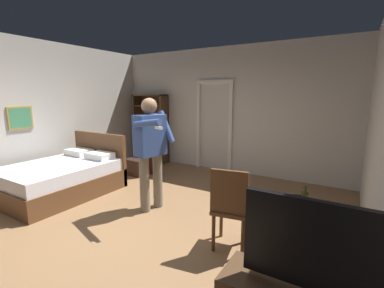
% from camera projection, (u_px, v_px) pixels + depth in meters
% --- Properties ---
extents(ground_plane, '(7.07, 7.07, 0.00)m').
position_uv_depth(ground_plane, '(127.00, 225.00, 3.74)').
color(ground_plane, olive).
extents(wall_back, '(5.87, 0.12, 2.86)m').
position_uv_depth(wall_back, '(225.00, 110.00, 6.23)').
color(wall_back, beige).
rests_on(wall_back, ground_plane).
extents(wall_left, '(0.15, 6.66, 2.86)m').
position_uv_depth(wall_left, '(10.00, 115.00, 4.94)').
color(wall_left, beige).
rests_on(wall_left, ground_plane).
extents(doorway_frame, '(0.93, 0.08, 2.13)m').
position_uv_depth(doorway_frame, '(214.00, 119.00, 6.33)').
color(doorway_frame, white).
rests_on(doorway_frame, ground_plane).
extents(bed, '(1.43, 1.91, 1.02)m').
position_uv_depth(bed, '(64.00, 177.00, 4.89)').
color(bed, brown).
rests_on(bed, ground_plane).
extents(bookshelf, '(0.99, 0.32, 1.80)m').
position_uv_depth(bookshelf, '(151.00, 125.00, 7.17)').
color(bookshelf, '#4C331E').
rests_on(bookshelf, ground_plane).
extents(side_table, '(0.64, 0.64, 0.70)m').
position_uv_depth(side_table, '(288.00, 229.00, 2.66)').
color(side_table, brown).
rests_on(side_table, ground_plane).
extents(laptop, '(0.38, 0.39, 0.16)m').
position_uv_depth(laptop, '(286.00, 204.00, 2.58)').
color(laptop, black).
rests_on(laptop, side_table).
extents(bottle_on_table, '(0.06, 0.06, 0.27)m').
position_uv_depth(bottle_on_table, '(304.00, 203.00, 2.46)').
color(bottle_on_table, '#3A4214').
rests_on(bottle_on_table, side_table).
extents(wooden_chair, '(0.48, 0.48, 0.99)m').
position_uv_depth(wooden_chair, '(231.00, 206.00, 3.05)').
color(wooden_chair, brown).
rests_on(wooden_chair, ground_plane).
extents(person_blue_shirt, '(0.72, 0.73, 1.75)m').
position_uv_depth(person_blue_shirt, '(151.00, 146.00, 4.07)').
color(person_blue_shirt, gray).
rests_on(person_blue_shirt, ground_plane).
extents(suitcase_dark, '(0.49, 0.34, 0.37)m').
position_uv_depth(suitcase_dark, '(136.00, 167.00, 6.02)').
color(suitcase_dark, black).
rests_on(suitcase_dark, ground_plane).
extents(suitcase_small, '(0.54, 0.42, 0.46)m').
position_uv_depth(suitcase_small, '(148.00, 162.00, 6.28)').
color(suitcase_small, '#4C1919').
rests_on(suitcase_small, ground_plane).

